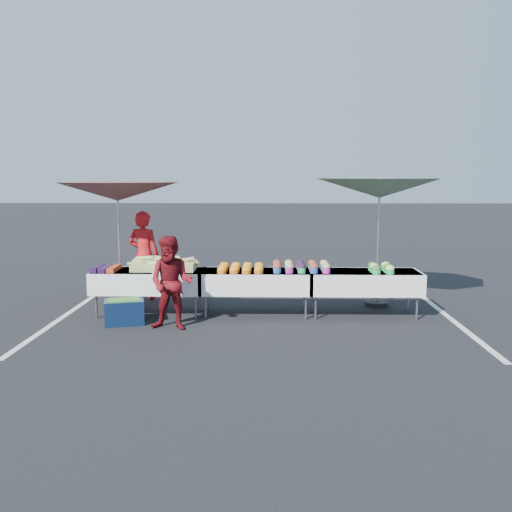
{
  "coord_description": "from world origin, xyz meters",
  "views": [
    {
      "loc": [
        0.22,
        -9.39,
        2.32
      ],
      "look_at": [
        0.0,
        0.0,
        1.0
      ],
      "focal_mm": 40.0,
      "sensor_mm": 36.0,
      "label": 1
    }
  ],
  "objects_px": {
    "umbrella_right": "(380,189)",
    "storage_bin": "(124,311)",
    "table_left": "(149,280)",
    "table_right": "(364,281)",
    "customer": "(171,283)",
    "table_center": "(256,281)",
    "vendor": "(144,255)",
    "umbrella_left": "(117,193)"
  },
  "relations": [
    {
      "from": "table_center",
      "to": "umbrella_right",
      "type": "xyz_separation_m",
      "value": [
        2.15,
        0.72,
        1.51
      ]
    },
    {
      "from": "table_right",
      "to": "umbrella_left",
      "type": "height_order",
      "value": "umbrella_left"
    },
    {
      "from": "storage_bin",
      "to": "umbrella_right",
      "type": "bearing_deg",
      "value": 2.66
    },
    {
      "from": "customer",
      "to": "storage_bin",
      "type": "relative_size",
      "value": 2.06
    },
    {
      "from": "table_left",
      "to": "vendor",
      "type": "xyz_separation_m",
      "value": [
        -0.34,
        1.19,
        0.26
      ]
    },
    {
      "from": "umbrella_left",
      "to": "umbrella_right",
      "type": "height_order",
      "value": "umbrella_right"
    },
    {
      "from": "table_center",
      "to": "customer",
      "type": "distance_m",
      "value": 1.58
    },
    {
      "from": "table_center",
      "to": "customer",
      "type": "height_order",
      "value": "customer"
    },
    {
      "from": "table_center",
      "to": "storage_bin",
      "type": "xyz_separation_m",
      "value": [
        -2.07,
        -0.65,
        -0.38
      ]
    },
    {
      "from": "vendor",
      "to": "storage_bin",
      "type": "height_order",
      "value": "vendor"
    },
    {
      "from": "vendor",
      "to": "table_left",
      "type": "bearing_deg",
      "value": 120.29
    },
    {
      "from": "umbrella_right",
      "to": "customer",
      "type": "bearing_deg",
      "value": -154.0
    },
    {
      "from": "table_center",
      "to": "umbrella_left",
      "type": "bearing_deg",
      "value": 162.26
    },
    {
      "from": "table_left",
      "to": "storage_bin",
      "type": "distance_m",
      "value": 0.8
    },
    {
      "from": "table_right",
      "to": "vendor",
      "type": "bearing_deg",
      "value": 163.18
    },
    {
      "from": "table_left",
      "to": "table_right",
      "type": "relative_size",
      "value": 1.0
    },
    {
      "from": "table_left",
      "to": "customer",
      "type": "bearing_deg",
      "value": -60.22
    },
    {
      "from": "umbrella_right",
      "to": "vendor",
      "type": "bearing_deg",
      "value": 173.73
    },
    {
      "from": "table_center",
      "to": "customer",
      "type": "bearing_deg",
      "value": -143.11
    },
    {
      "from": "table_right",
      "to": "umbrella_right",
      "type": "xyz_separation_m",
      "value": [
        0.35,
        0.72,
        1.51
      ]
    },
    {
      "from": "table_left",
      "to": "umbrella_right",
      "type": "height_order",
      "value": "umbrella_right"
    },
    {
      "from": "storage_bin",
      "to": "vendor",
      "type": "bearing_deg",
      "value": 76.98
    },
    {
      "from": "table_left",
      "to": "table_right",
      "type": "distance_m",
      "value": 3.6
    },
    {
      "from": "umbrella_right",
      "to": "storage_bin",
      "type": "relative_size",
      "value": 3.45
    },
    {
      "from": "vendor",
      "to": "storage_bin",
      "type": "bearing_deg",
      "value": 106.53
    },
    {
      "from": "customer",
      "to": "umbrella_right",
      "type": "xyz_separation_m",
      "value": [
        3.41,
        1.67,
        1.38
      ]
    },
    {
      "from": "table_left",
      "to": "umbrella_right",
      "type": "xyz_separation_m",
      "value": [
        3.95,
        0.72,
        1.51
      ]
    },
    {
      "from": "table_left",
      "to": "customer",
      "type": "relative_size",
      "value": 1.3
    },
    {
      "from": "table_right",
      "to": "umbrella_left",
      "type": "relative_size",
      "value": 0.75
    },
    {
      "from": "table_center",
      "to": "storage_bin",
      "type": "height_order",
      "value": "table_center"
    },
    {
      "from": "umbrella_left",
      "to": "storage_bin",
      "type": "distance_m",
      "value": 2.37
    },
    {
      "from": "table_center",
      "to": "storage_bin",
      "type": "relative_size",
      "value": 2.67
    },
    {
      "from": "vendor",
      "to": "umbrella_right",
      "type": "xyz_separation_m",
      "value": [
        4.3,
        -0.47,
        1.25
      ]
    },
    {
      "from": "table_center",
      "to": "vendor",
      "type": "bearing_deg",
      "value": 150.91
    },
    {
      "from": "umbrella_left",
      "to": "storage_bin",
      "type": "bearing_deg",
      "value": -73.45
    },
    {
      "from": "table_left",
      "to": "table_center",
      "type": "height_order",
      "value": "same"
    },
    {
      "from": "customer",
      "to": "umbrella_right",
      "type": "distance_m",
      "value": 4.04
    },
    {
      "from": "table_left",
      "to": "table_right",
      "type": "xyz_separation_m",
      "value": [
        3.6,
        0.0,
        0.0
      ]
    },
    {
      "from": "table_center",
      "to": "customer",
      "type": "relative_size",
      "value": 1.3
    },
    {
      "from": "customer",
      "to": "umbrella_left",
      "type": "distance_m",
      "value": 2.51
    },
    {
      "from": "table_left",
      "to": "storage_bin",
      "type": "bearing_deg",
      "value": -112.49
    },
    {
      "from": "vendor",
      "to": "umbrella_left",
      "type": "xyz_separation_m",
      "value": [
        -0.36,
        -0.39,
        1.19
      ]
    }
  ]
}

